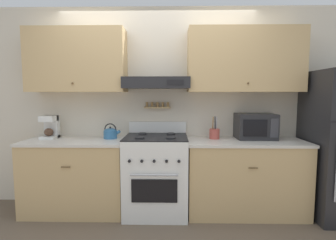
{
  "coord_description": "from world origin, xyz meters",
  "views": [
    {
      "loc": [
        0.2,
        -2.79,
        1.45
      ],
      "look_at": [
        0.14,
        0.27,
        1.14
      ],
      "focal_mm": 28.0,
      "sensor_mm": 36.0,
      "label": 1
    }
  ],
  "objects_px": {
    "stove_range": "(156,174)",
    "tea_kettle": "(111,133)",
    "microwave": "(255,126)",
    "utensil_crock": "(214,133)",
    "coffee_maker": "(50,127)"
  },
  "relations": [
    {
      "from": "microwave",
      "to": "utensil_crock",
      "type": "relative_size",
      "value": 1.67
    },
    {
      "from": "utensil_crock",
      "to": "stove_range",
      "type": "bearing_deg",
      "value": -169.5
    },
    {
      "from": "coffee_maker",
      "to": "microwave",
      "type": "xyz_separation_m",
      "value": [
        2.57,
        -0.01,
        0.01
      ]
    },
    {
      "from": "stove_range",
      "to": "tea_kettle",
      "type": "relative_size",
      "value": 5.04
    },
    {
      "from": "stove_range",
      "to": "microwave",
      "type": "bearing_deg",
      "value": 7.02
    },
    {
      "from": "coffee_maker",
      "to": "microwave",
      "type": "relative_size",
      "value": 0.61
    },
    {
      "from": "microwave",
      "to": "utensil_crock",
      "type": "bearing_deg",
      "value": -177.99
    },
    {
      "from": "stove_range",
      "to": "microwave",
      "type": "relative_size",
      "value": 2.33
    },
    {
      "from": "stove_range",
      "to": "tea_kettle",
      "type": "bearing_deg",
      "value": 167.06
    },
    {
      "from": "stove_range",
      "to": "utensil_crock",
      "type": "distance_m",
      "value": 0.88
    },
    {
      "from": "tea_kettle",
      "to": "coffee_maker",
      "type": "distance_m",
      "value": 0.77
    },
    {
      "from": "microwave",
      "to": "coffee_maker",
      "type": "bearing_deg",
      "value": 179.78
    },
    {
      "from": "coffee_maker",
      "to": "utensil_crock",
      "type": "relative_size",
      "value": 1.02
    },
    {
      "from": "utensil_crock",
      "to": "tea_kettle",
      "type": "bearing_deg",
      "value": -180.0
    },
    {
      "from": "stove_range",
      "to": "utensil_crock",
      "type": "xyz_separation_m",
      "value": [
        0.72,
        0.13,
        0.48
      ]
    }
  ]
}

